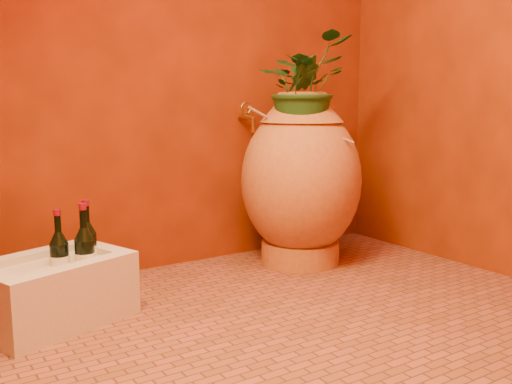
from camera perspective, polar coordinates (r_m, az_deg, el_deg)
floor at (r=2.42m, az=4.17°, el=-12.47°), size 2.50×2.50×0.00m
wall_back at (r=3.13m, az=-7.17°, el=15.67°), size 2.50×0.02×2.50m
wall_right at (r=3.20m, az=23.22°, el=14.88°), size 0.02×2.00×2.50m
amphora at (r=3.11m, az=4.52°, el=1.26°), size 0.82×0.82×0.94m
stone_basin at (r=2.48m, az=-19.56°, el=-9.39°), size 0.66×0.56×0.27m
wine_bottle_a at (r=2.42m, az=-16.73°, el=-6.19°), size 0.08×0.08×0.34m
wine_bottle_b at (r=2.44m, az=-19.04°, el=-6.38°), size 0.08×0.08×0.32m
wine_bottle_c at (r=2.55m, az=-16.47°, el=-5.49°), size 0.08×0.08×0.33m
wall_tap at (r=3.20m, az=-0.87°, el=7.62°), size 0.07×0.15×0.17m
plant_main at (r=3.06m, az=4.72°, el=10.49°), size 0.58×0.54×0.55m
plant_side at (r=3.02m, az=4.20°, el=9.63°), size 0.28×0.26×0.41m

